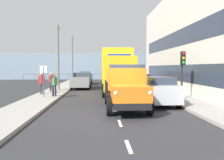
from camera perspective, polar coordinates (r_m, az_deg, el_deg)
The scene contains 22 objects.
ground_plane at distance 20.37m, azimuth -0.96°, elevation -3.14°, with size 80.00×80.00×0.00m, color #2D2D30.
sidewalk_left at distance 21.13m, azimuth 12.37°, elevation -2.78°, with size 2.27×38.05×0.15m, color #9E9993.
sidewalk_right at distance 20.74m, azimuth -14.54°, elevation -2.92°, with size 2.27×38.05×0.15m, color #9E9993.
road_centreline_markings at distance 19.82m, azimuth -0.89°, elevation -3.30°, with size 0.12×33.56×0.01m.
building_terrace at distance 23.17m, azimuth 25.49°, elevation 9.14°, with size 8.42×22.90×9.54m.
sea_horizon at distance 42.25m, azimuth -2.20°, elevation 3.60°, with size 80.00×0.80×5.00m, color gray.
seawall_railing at distance 38.68m, azimuth -2.09°, elevation 1.28°, with size 28.08×0.08×1.20m.
truck_vintage_orange at distance 11.70m, azimuth 3.69°, elevation -2.13°, with size 2.17×5.64×2.43m.
lorry_cargo_yellow at distance 19.44m, azimuth 1.12°, elevation 2.69°, with size 2.58×8.20×3.87m.
car_silver_kerbside_near at distance 13.61m, azimuth 12.13°, elevation -2.64°, with size 1.75×3.84×1.72m.
car_black_kerbside_1 at distance 18.91m, azimuth 7.72°, elevation -0.94°, with size 1.82×4.22×1.72m.
car_maroon_kerbside_2 at distance 24.34m, azimuth 5.23°, elevation 0.02°, with size 1.85×3.87×1.72m.
car_red_kerbside_3 at distance 29.46m, azimuth 3.73°, elevation 0.60°, with size 1.92×4.36×1.72m.
car_grey_oppositeside_0 at distance 23.90m, azimuth -8.00°, elevation -0.05°, with size 1.98×4.68×1.72m.
car_navy_oppositeside_1 at distance 30.07m, azimuth -7.04°, elevation 0.63°, with size 1.86×4.30×1.72m.
pedestrian_with_bag at distance 16.68m, azimuth -14.82°, elevation -0.76°, with size 0.53×0.34×1.68m.
pedestrian_by_lamp at distance 18.44m, azimuth -17.85°, elevation -0.33°, with size 0.53×0.34×1.73m.
pedestrian_strolling at distance 20.39m, azimuth -15.46°, elevation -0.05°, with size 0.53×0.34×1.67m.
traffic_light_near at distance 15.52m, azimuth 17.89°, elevation 3.84°, with size 0.28×0.41×3.20m.
lamp_post_promenade at distance 21.76m, azimuth -13.72°, elevation 7.30°, with size 0.32×1.14×6.16m.
lamp_post_far at distance 32.68m, azimuth -10.24°, elevation 6.56°, with size 0.32×1.14×6.79m.
street_sign at distance 16.31m, azimuth -17.36°, elevation 1.04°, with size 0.50×0.07×2.25m.
Camera 1 is at (0.84, 10.83, 2.29)m, focal length 35.18 mm.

